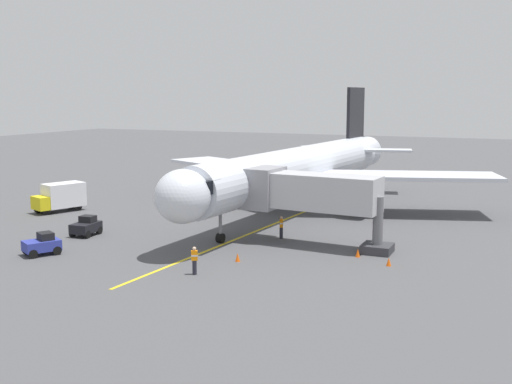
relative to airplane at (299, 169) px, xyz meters
name	(u,v)px	position (x,y,z in m)	size (l,w,h in m)	color
ground_plane	(314,211)	(-1.11, -1.34, -4.00)	(220.00, 220.00, 0.00)	#4C4C4F
apron_lead_in_line	(272,225)	(0.02, 6.28, -4.00)	(0.24, 40.00, 0.01)	yellow
airplane	(299,169)	(0.00, 0.00, 0.00)	(34.71, 40.35, 11.50)	silver
jet_bridge	(302,193)	(-4.51, 11.65, -0.24)	(11.49, 3.67, 5.40)	#B7B7BC
ground_crew_marshaller	(194,260)	(-1.31, 21.72, -3.12)	(0.47, 0.42, 1.71)	#23232D
ground_crew_wing_walker	(281,227)	(-2.53, 10.69, -3.12)	(0.39, 0.47, 1.71)	#23232D
tug_near_nose	(86,226)	(11.55, 15.77, -3.30)	(1.72, 2.41, 1.50)	black
tug_portside	(42,244)	(10.45, 21.71, -3.30)	(2.44, 2.74, 1.50)	#2D3899
box_truck_starboard_side	(60,197)	(20.27, 8.66, -2.62)	(3.47, 4.99, 2.62)	yellow
safety_cone_nose_left	(238,257)	(-2.39, 17.98, -3.73)	(0.32, 0.32, 0.55)	#F2590F
safety_cone_nose_right	(358,253)	(-9.21, 13.71, -3.73)	(0.32, 0.32, 0.55)	#F2590F
safety_cone_wing_port	(389,262)	(-11.57, 15.08, -3.73)	(0.32, 0.32, 0.55)	#F2590F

